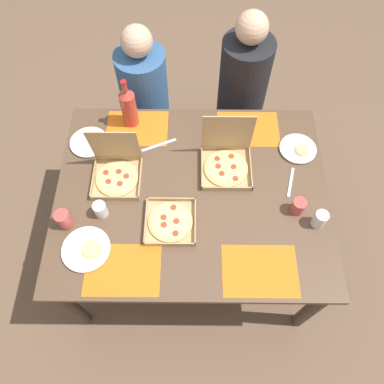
{
  "coord_description": "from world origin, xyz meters",
  "views": [
    {
      "loc": [
        0.01,
        -0.99,
        2.48
      ],
      "look_at": [
        0.0,
        0.0,
        0.73
      ],
      "focal_mm": 35.2,
      "sensor_mm": 36.0,
      "label": 1
    }
  ],
  "objects_px": {
    "pizza_box_center": "(171,222)",
    "plate_near_right": "(298,149)",
    "plate_far_right": "(87,249)",
    "cup_clear_left": "(320,219)",
    "cup_red": "(298,206)",
    "cup_clear_right": "(64,219)",
    "soda_bottle": "(129,107)",
    "diner_right_seat": "(241,100)",
    "pizza_box_corner_left": "(117,171)",
    "plate_far_left": "(89,142)",
    "diner_left_seat": "(146,104)",
    "cup_spare": "(100,210)",
    "pizza_box_corner_right": "(226,161)"
  },
  "relations": [
    {
      "from": "pizza_box_center",
      "to": "plate_near_right",
      "type": "bearing_deg",
      "value": 33.1
    },
    {
      "from": "plate_far_right",
      "to": "cup_clear_left",
      "type": "relative_size",
      "value": 2.38
    },
    {
      "from": "pizza_box_center",
      "to": "cup_red",
      "type": "distance_m",
      "value": 0.66
    },
    {
      "from": "cup_red",
      "to": "cup_clear_right",
      "type": "distance_m",
      "value": 1.18
    },
    {
      "from": "soda_bottle",
      "to": "diner_right_seat",
      "type": "height_order",
      "value": "diner_right_seat"
    },
    {
      "from": "pizza_box_corner_left",
      "to": "plate_far_left",
      "type": "xyz_separation_m",
      "value": [
        -0.19,
        0.22,
        -0.04
      ]
    },
    {
      "from": "cup_clear_left",
      "to": "diner_right_seat",
      "type": "distance_m",
      "value": 1.09
    },
    {
      "from": "pizza_box_center",
      "to": "diner_left_seat",
      "type": "xyz_separation_m",
      "value": [
        -0.22,
        1.02,
        -0.25
      ]
    },
    {
      "from": "pizza_box_corner_left",
      "to": "diner_right_seat",
      "type": "distance_m",
      "value": 1.07
    },
    {
      "from": "cup_clear_right",
      "to": "plate_far_left",
      "type": "bearing_deg",
      "value": 85.28
    },
    {
      "from": "cup_clear_right",
      "to": "diner_left_seat",
      "type": "distance_m",
      "value": 1.11
    },
    {
      "from": "plate_far_right",
      "to": "plate_near_right",
      "type": "xyz_separation_m",
      "value": [
        1.11,
        0.61,
        0.0
      ]
    },
    {
      "from": "plate_far_right",
      "to": "cup_red",
      "type": "xyz_separation_m",
      "value": [
        1.05,
        0.23,
        0.03
      ]
    },
    {
      "from": "plate_far_left",
      "to": "diner_right_seat",
      "type": "height_order",
      "value": "diner_right_seat"
    },
    {
      "from": "plate_far_left",
      "to": "cup_red",
      "type": "distance_m",
      "value": 1.21
    },
    {
      "from": "plate_near_right",
      "to": "cup_spare",
      "type": "relative_size",
      "value": 2.37
    },
    {
      "from": "plate_far_left",
      "to": "diner_right_seat",
      "type": "xyz_separation_m",
      "value": [
        0.92,
        0.52,
        -0.2
      ]
    },
    {
      "from": "plate_far_left",
      "to": "diner_right_seat",
      "type": "distance_m",
      "value": 1.08
    },
    {
      "from": "pizza_box_corner_right",
      "to": "plate_far_right",
      "type": "distance_m",
      "value": 0.86
    },
    {
      "from": "cup_red",
      "to": "cup_clear_right",
      "type": "relative_size",
      "value": 0.83
    },
    {
      "from": "plate_near_right",
      "to": "diner_right_seat",
      "type": "distance_m",
      "value": 0.65
    },
    {
      "from": "plate_near_right",
      "to": "cup_spare",
      "type": "height_order",
      "value": "cup_spare"
    },
    {
      "from": "pizza_box_corner_right",
      "to": "diner_left_seat",
      "type": "height_order",
      "value": "diner_left_seat"
    },
    {
      "from": "pizza_box_corner_right",
      "to": "cup_clear_right",
      "type": "distance_m",
      "value": 0.9
    },
    {
      "from": "plate_far_left",
      "to": "pizza_box_corner_left",
      "type": "bearing_deg",
      "value": -49.44
    },
    {
      "from": "diner_left_seat",
      "to": "diner_right_seat",
      "type": "relative_size",
      "value": 0.92
    },
    {
      "from": "pizza_box_center",
      "to": "diner_right_seat",
      "type": "height_order",
      "value": "diner_right_seat"
    },
    {
      "from": "pizza_box_corner_left",
      "to": "plate_near_right",
      "type": "xyz_separation_m",
      "value": [
        1.01,
        0.18,
        -0.04
      ]
    },
    {
      "from": "pizza_box_corner_left",
      "to": "cup_red",
      "type": "xyz_separation_m",
      "value": [
        0.95,
        -0.2,
        -0.0
      ]
    },
    {
      "from": "plate_near_right",
      "to": "cup_spare",
      "type": "bearing_deg",
      "value": -158.88
    },
    {
      "from": "cup_clear_right",
      "to": "diner_right_seat",
      "type": "height_order",
      "value": "diner_right_seat"
    },
    {
      "from": "plate_near_right",
      "to": "soda_bottle",
      "type": "xyz_separation_m",
      "value": [
        -0.96,
        0.2,
        0.12
      ]
    },
    {
      "from": "pizza_box_center",
      "to": "pizza_box_corner_right",
      "type": "distance_m",
      "value": 0.46
    },
    {
      "from": "pizza_box_corner_left",
      "to": "diner_left_seat",
      "type": "height_order",
      "value": "diner_left_seat"
    },
    {
      "from": "cup_red",
      "to": "cup_spare",
      "type": "xyz_separation_m",
      "value": [
        -1.01,
        -0.03,
        0.0
      ]
    },
    {
      "from": "cup_spare",
      "to": "diner_right_seat",
      "type": "height_order",
      "value": "diner_right_seat"
    },
    {
      "from": "plate_near_right",
      "to": "soda_bottle",
      "type": "relative_size",
      "value": 0.65
    },
    {
      "from": "diner_left_seat",
      "to": "soda_bottle",
      "type": "bearing_deg",
      "value": -95.63
    },
    {
      "from": "plate_far_left",
      "to": "diner_left_seat",
      "type": "xyz_separation_m",
      "value": [
        0.27,
        0.52,
        -0.24
      ]
    },
    {
      "from": "plate_far_right",
      "to": "diner_right_seat",
      "type": "bearing_deg",
      "value": 54.35
    },
    {
      "from": "diner_left_seat",
      "to": "pizza_box_center",
      "type": "bearing_deg",
      "value": -77.85
    },
    {
      "from": "pizza_box_corner_left",
      "to": "cup_red",
      "type": "relative_size",
      "value": 3.33
    },
    {
      "from": "cup_clear_right",
      "to": "cup_clear_left",
      "type": "distance_m",
      "value": 1.27
    },
    {
      "from": "plate_far_left",
      "to": "plate_near_right",
      "type": "bearing_deg",
      "value": -1.84
    },
    {
      "from": "pizza_box_corner_right",
      "to": "diner_left_seat",
      "type": "bearing_deg",
      "value": 127.55
    },
    {
      "from": "pizza_box_corner_left",
      "to": "diner_left_seat",
      "type": "bearing_deg",
      "value": 83.97
    },
    {
      "from": "pizza_box_center",
      "to": "diner_left_seat",
      "type": "bearing_deg",
      "value": 102.15
    },
    {
      "from": "pizza_box_corner_left",
      "to": "plate_far_right",
      "type": "bearing_deg",
      "value": -103.94
    },
    {
      "from": "plate_far_left",
      "to": "cup_clear_right",
      "type": "xyz_separation_m",
      "value": [
        -0.04,
        -0.51,
        0.04
      ]
    },
    {
      "from": "plate_far_right",
      "to": "plate_near_right",
      "type": "distance_m",
      "value": 1.27
    }
  ]
}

